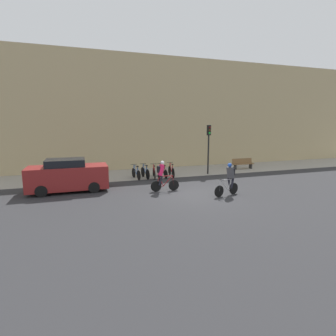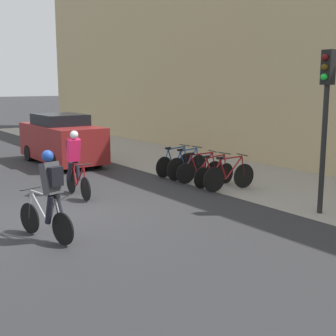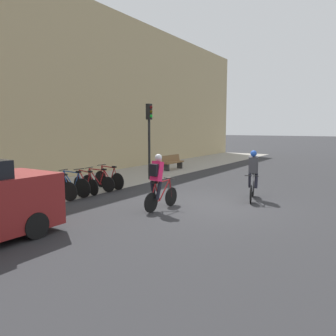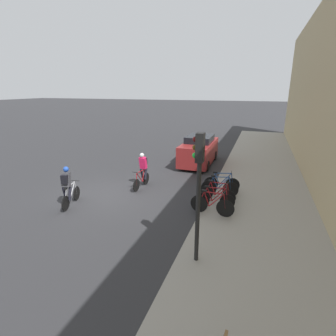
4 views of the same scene
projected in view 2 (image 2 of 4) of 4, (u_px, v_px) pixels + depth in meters
ground at (58, 216)px, 10.64m from camera, size 200.00×200.00×0.00m
kerb_strip at (265, 181)px, 14.45m from camera, size 44.00×4.50×0.01m
building_facade at (326, 29)px, 15.05m from camera, size 44.00×0.60×9.38m
cyclist_pink at (75, 161)px, 12.42m from camera, size 1.66×0.46×1.75m
cyclist_grey at (50, 193)px, 8.78m from camera, size 1.65×0.61×1.75m
parked_bike_0 at (175, 163)px, 15.23m from camera, size 0.46×1.68×0.97m
parked_bike_1 at (187, 166)px, 14.71m from camera, size 0.46×1.69×0.99m
parked_bike_2 at (200, 170)px, 14.19m from camera, size 0.46×1.62×0.94m
parked_bike_3 at (214, 173)px, 13.67m from camera, size 0.46×1.64×0.94m
parked_bike_4 at (229, 176)px, 13.14m from camera, size 0.46×1.75×0.99m
traffic_light_pole at (326, 102)px, 10.40m from camera, size 0.26×0.30×3.70m
parked_car at (62, 140)px, 17.43m from camera, size 4.30×1.84×1.85m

